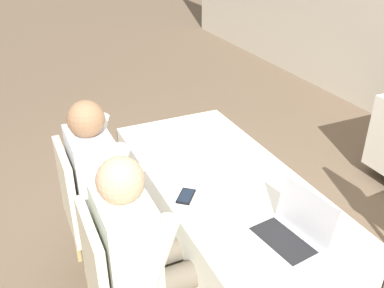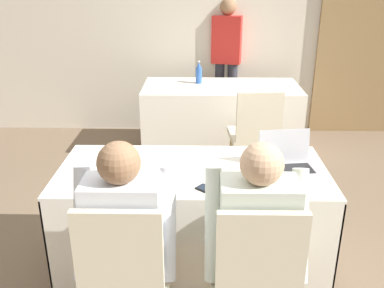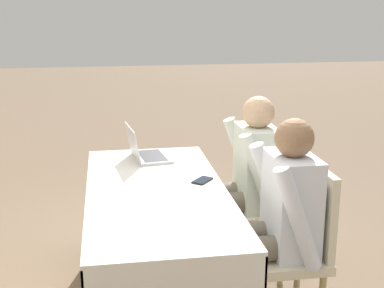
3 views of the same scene
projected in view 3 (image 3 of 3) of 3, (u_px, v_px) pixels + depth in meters
name	position (u px, v px, depth m)	size (l,w,h in m)	color
conference_table_near	(157.00, 220.00, 2.99)	(1.67, 0.77, 0.74)	white
laptop	(146.00, 153.00, 3.49)	(0.36, 0.30, 0.23)	#B7B7BC
cell_phone	(202.00, 180.00, 3.07)	(0.15, 0.14, 0.01)	black
paper_beside_laptop	(185.00, 222.00, 2.51)	(0.22, 0.31, 0.00)	white
paper_centre_table	(155.00, 190.00, 2.93)	(0.28, 0.34, 0.00)	white
paper_left_edge	(166.00, 165.00, 3.38)	(0.23, 0.31, 0.00)	white
chair_near_left	(294.00, 242.00, 2.81)	(0.44, 0.44, 0.92)	tan
chair_near_right	(259.00, 199.00, 3.42)	(0.44, 0.44, 0.92)	tan
person_checkered_shirt	(276.00, 215.00, 2.75)	(0.50, 0.52, 1.18)	#665B4C
person_white_shirt	(244.00, 176.00, 3.36)	(0.50, 0.52, 1.18)	#665B4C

